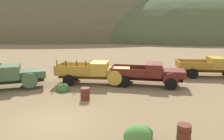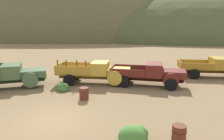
{
  "view_description": "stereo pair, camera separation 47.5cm",
  "coord_description": "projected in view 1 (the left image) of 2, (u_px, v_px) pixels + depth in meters",
  "views": [
    {
      "loc": [
        3.21,
        -10.61,
        5.12
      ],
      "look_at": [
        2.95,
        6.5,
        1.43
      ],
      "focal_mm": 34.86,
      "sensor_mm": 36.0,
      "label": 1
    },
    {
      "loc": [
        3.69,
        -10.6,
        5.12
      ],
      "look_at": [
        2.95,
        6.5,
        1.43
      ],
      "focal_mm": 34.86,
      "sensor_mm": 36.0,
      "label": 2
    }
  ],
  "objects": [
    {
      "name": "truck_oxblood",
      "position": [
        153.0,
        74.0,
        18.1
      ],
      "size": [
        6.32,
        3.23,
        1.89
      ],
      "rotation": [
        0.0,
        0.0,
        -0.18
      ],
      "color": "black",
      "rests_on": "ground"
    },
    {
      "name": "oil_drum_spare",
      "position": [
        85.0,
        94.0,
        14.8
      ],
      "size": [
        0.67,
        0.67,
        0.83
      ],
      "color": "#5B2819",
      "rests_on": "ground"
    },
    {
      "name": "truck_mustard",
      "position": [
        215.0,
        66.0,
        21.18
      ],
      "size": [
        6.39,
        2.88,
        1.89
      ],
      "rotation": [
        0.0,
        0.0,
        -0.08
      ],
      "color": "#593D12",
      "rests_on": "ground"
    },
    {
      "name": "hill_distant",
      "position": [
        191.0,
        37.0,
        81.14
      ],
      "size": [
        100.65,
        66.24,
        33.08
      ],
      "primitive_type": "ellipsoid",
      "color": "#4C5633",
      "rests_on": "ground"
    },
    {
      "name": "bush_front_right",
      "position": [
        39.0,
        77.0,
        20.17
      ],
      "size": [
        0.96,
        1.09,
        0.91
      ],
      "color": "#4C8438",
      "rests_on": "ground"
    },
    {
      "name": "truck_faded_yellow",
      "position": [
        98.0,
        72.0,
        18.67
      ],
      "size": [
        6.4,
        2.68,
        2.16
      ],
      "rotation": [
        0.0,
        0.0,
        -0.09
      ],
      "color": "brown",
      "rests_on": "ground"
    },
    {
      "name": "truck_weathered_green",
      "position": [
        8.0,
        76.0,
        17.21
      ],
      "size": [
        6.73,
        4.05,
        1.91
      ],
      "rotation": [
        0.0,
        0.0,
        0.34
      ],
      "color": "#232B1B",
      "rests_on": "ground"
    },
    {
      "name": "bush_lone_scrub",
      "position": [
        139.0,
        136.0,
        9.59
      ],
      "size": [
        1.36,
        1.33,
        1.01
      ],
      "color": "#4C8438",
      "rests_on": "ground"
    },
    {
      "name": "oil_drum_foreground",
      "position": [
        184.0,
        134.0,
        9.36
      ],
      "size": [
        0.64,
        0.64,
        0.89
      ],
      "color": "#5B2819",
      "rests_on": "ground"
    },
    {
      "name": "bush_back_edge",
      "position": [
        63.0,
        89.0,
        16.7
      ],
      "size": [
        0.99,
        0.9,
        0.78
      ],
      "color": "#3D702D",
      "rests_on": "ground"
    },
    {
      "name": "ground_plane",
      "position": [
        54.0,
        122.0,
        11.5
      ],
      "size": [
        300.0,
        300.0,
        0.0
      ],
      "primitive_type": "plane",
      "color": "olive"
    },
    {
      "name": "hill_far_left",
      "position": [
        61.0,
        36.0,
        86.18
      ],
      "size": [
        117.7,
        66.45,
        52.88
      ],
      "primitive_type": "ellipsoid",
      "color": "brown",
      "rests_on": "ground"
    }
  ]
}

